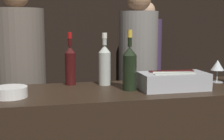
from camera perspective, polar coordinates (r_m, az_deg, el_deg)
wall_back_chalkboard at (r=4.14m, az=-6.88°, el=8.79°), size 6.40×0.06×2.80m
ice_bin_with_bottles at (r=1.97m, az=11.10°, el=-1.78°), size 0.42×0.21×0.12m
bowl_white at (r=1.83m, az=-18.08°, el=-3.80°), size 0.19×0.19×0.06m
wine_glass at (r=2.29m, az=18.74°, el=0.70°), size 0.09×0.09×0.16m
red_wine_bottle_tall at (r=2.09m, az=-7.65°, el=1.14°), size 0.07×0.07×0.35m
white_wine_bottle at (r=2.07m, az=-1.37°, el=1.19°), size 0.08×0.08×0.35m
champagne_bottle at (r=1.91m, az=3.23°, el=0.54°), size 0.09×0.09×0.37m
person_in_hoodie at (r=2.58m, az=-16.58°, el=-1.65°), size 0.41×0.41×1.70m
person_blond_tee at (r=2.77m, az=4.75°, el=-0.47°), size 0.34×0.34×1.69m
person_grey_polo at (r=3.91m, az=6.19°, el=1.55°), size 0.38×0.38×1.64m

